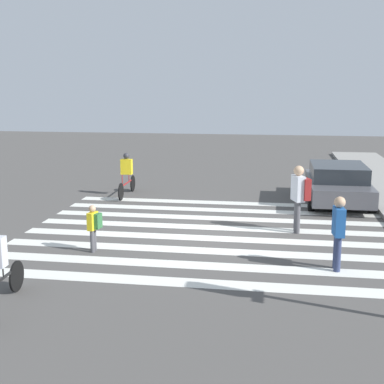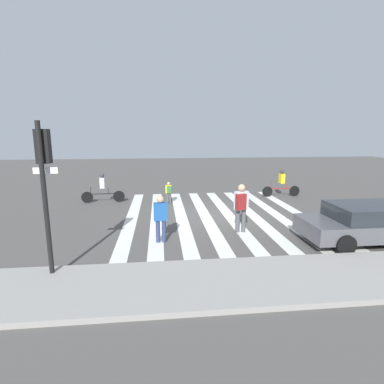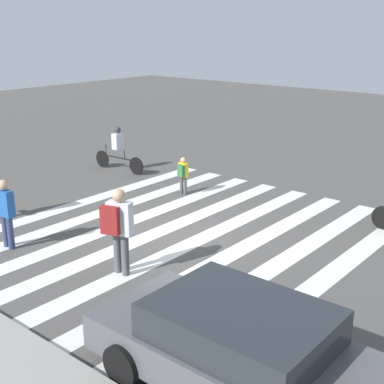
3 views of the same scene
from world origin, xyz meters
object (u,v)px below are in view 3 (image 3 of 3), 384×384
(cyclist_mid_street, at_px, (118,147))
(car_parked_dark_suv, at_px, (240,348))
(pedestrian_child_with_backpack, at_px, (6,210))
(pedestrian_adult_tall_backpack, at_px, (183,173))
(pedestrian_adult_blue_shirt, at_px, (118,225))

(cyclist_mid_street, relative_size, car_parked_dark_suv, 0.51)
(pedestrian_child_with_backpack, height_order, pedestrian_adult_tall_backpack, pedestrian_child_with_backpack)
(pedestrian_child_with_backpack, bearing_deg, cyclist_mid_street, 111.09)
(pedestrian_child_with_backpack, relative_size, cyclist_mid_street, 0.72)
(pedestrian_adult_tall_backpack, bearing_deg, pedestrian_child_with_backpack, -84.14)
(pedestrian_child_with_backpack, relative_size, pedestrian_adult_blue_shirt, 0.89)
(pedestrian_child_with_backpack, height_order, car_parked_dark_suv, pedestrian_child_with_backpack)
(cyclist_mid_street, height_order, car_parked_dark_suv, cyclist_mid_street)
(pedestrian_adult_tall_backpack, height_order, pedestrian_adult_blue_shirt, pedestrian_adult_blue_shirt)
(pedestrian_adult_blue_shirt, distance_m, cyclist_mid_street, 8.22)
(pedestrian_child_with_backpack, relative_size, pedestrian_adult_tall_backpack, 1.42)
(pedestrian_adult_blue_shirt, relative_size, car_parked_dark_suv, 0.42)
(pedestrian_child_with_backpack, bearing_deg, pedestrian_adult_tall_backpack, 80.54)
(car_parked_dark_suv, bearing_deg, pedestrian_adult_tall_backpack, -44.57)
(pedestrian_adult_tall_backpack, bearing_deg, car_parked_dark_suv, -33.83)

